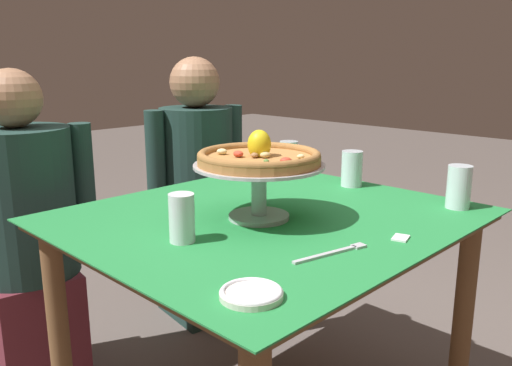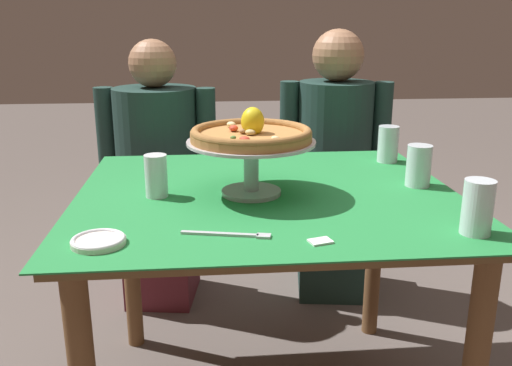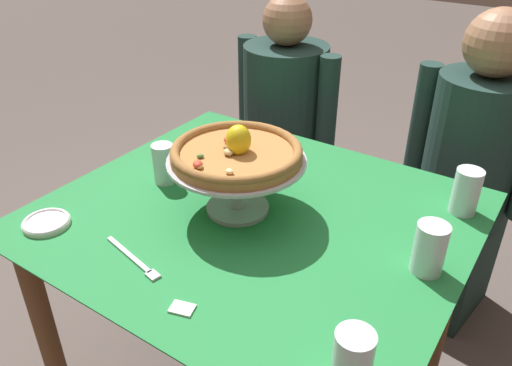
{
  "view_description": "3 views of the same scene",
  "coord_description": "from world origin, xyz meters",
  "px_view_note": "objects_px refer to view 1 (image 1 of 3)",
  "views": [
    {
      "loc": [
        -1.05,
        -0.98,
        1.16
      ],
      "look_at": [
        -0.02,
        0.02,
        0.82
      ],
      "focal_mm": 36.67,
      "sensor_mm": 36.0,
      "label": 1
    },
    {
      "loc": [
        -0.17,
        -1.49,
        1.2
      ],
      "look_at": [
        -0.03,
        -0.0,
        0.76
      ],
      "focal_mm": 38.42,
      "sensor_mm": 36.0,
      "label": 2
    },
    {
      "loc": [
        0.63,
        -0.94,
        1.49
      ],
      "look_at": [
        -0.04,
        0.06,
        0.77
      ],
      "focal_mm": 35.67,
      "sensor_mm": 36.0,
      "label": 3
    }
  ],
  "objects_px": {
    "dinner_fork": "(334,252)",
    "pizza_stand": "(259,180)",
    "water_glass_side_right": "(352,171)",
    "sugar_packet": "(401,238)",
    "diner_right": "(198,197)",
    "water_glass_side_left": "(182,221)",
    "pizza": "(259,157)",
    "diner_left": "(27,241)",
    "side_plate": "(251,293)",
    "water_glass_front_right": "(459,190)",
    "water_glass_back_right": "(289,160)"
  },
  "relations": [
    {
      "from": "diner_left",
      "to": "diner_right",
      "type": "bearing_deg",
      "value": -0.18
    },
    {
      "from": "pizza_stand",
      "to": "diner_right",
      "type": "xyz_separation_m",
      "value": [
        0.43,
        0.79,
        -0.28
      ]
    },
    {
      "from": "dinner_fork",
      "to": "diner_right",
      "type": "height_order",
      "value": "diner_right"
    },
    {
      "from": "pizza_stand",
      "to": "water_glass_side_left",
      "type": "xyz_separation_m",
      "value": [
        -0.27,
        0.0,
        -0.06
      ]
    },
    {
      "from": "water_glass_front_right",
      "to": "side_plate",
      "type": "xyz_separation_m",
      "value": [
        -0.86,
        0.01,
        -0.05
      ]
    },
    {
      "from": "pizza_stand",
      "to": "water_glass_back_right",
      "type": "relative_size",
      "value": 2.86
    },
    {
      "from": "pizza_stand",
      "to": "sugar_packet",
      "type": "xyz_separation_m",
      "value": [
        0.12,
        -0.37,
        -0.11
      ]
    },
    {
      "from": "pizza",
      "to": "dinner_fork",
      "type": "xyz_separation_m",
      "value": [
        -0.07,
        -0.31,
        -0.17
      ]
    },
    {
      "from": "diner_left",
      "to": "diner_right",
      "type": "height_order",
      "value": "diner_right"
    },
    {
      "from": "water_glass_front_right",
      "to": "diner_left",
      "type": "height_order",
      "value": "diner_left"
    },
    {
      "from": "pizza_stand",
      "to": "pizza",
      "type": "height_order",
      "value": "pizza"
    },
    {
      "from": "pizza_stand",
      "to": "dinner_fork",
      "type": "distance_m",
      "value": 0.34
    },
    {
      "from": "side_plate",
      "to": "dinner_fork",
      "type": "xyz_separation_m",
      "value": [
        0.29,
        0.02,
        -0.01
      ]
    },
    {
      "from": "water_glass_side_left",
      "to": "diner_left",
      "type": "bearing_deg",
      "value": 94.82
    },
    {
      "from": "water_glass_back_right",
      "to": "diner_left",
      "type": "distance_m",
      "value": 0.99
    },
    {
      "from": "diner_right",
      "to": "sugar_packet",
      "type": "bearing_deg",
      "value": -104.64
    },
    {
      "from": "water_glass_side_right",
      "to": "diner_left",
      "type": "xyz_separation_m",
      "value": [
        -0.83,
        0.76,
        -0.23
      ]
    },
    {
      "from": "pizza_stand",
      "to": "water_glass_side_right",
      "type": "relative_size",
      "value": 2.9
    },
    {
      "from": "dinner_fork",
      "to": "sugar_packet",
      "type": "height_order",
      "value": "dinner_fork"
    },
    {
      "from": "diner_right",
      "to": "side_plate",
      "type": "bearing_deg",
      "value": -125.1
    },
    {
      "from": "pizza",
      "to": "water_glass_side_right",
      "type": "bearing_deg",
      "value": 4.06
    },
    {
      "from": "water_glass_side_right",
      "to": "dinner_fork",
      "type": "xyz_separation_m",
      "value": [
        -0.57,
        -0.35,
        -0.05
      ]
    },
    {
      "from": "pizza",
      "to": "water_glass_front_right",
      "type": "height_order",
      "value": "pizza"
    },
    {
      "from": "pizza_stand",
      "to": "diner_right",
      "type": "height_order",
      "value": "diner_right"
    },
    {
      "from": "water_glass_side_left",
      "to": "side_plate",
      "type": "relative_size",
      "value": 1.0
    },
    {
      "from": "dinner_fork",
      "to": "water_glass_side_right",
      "type": "bearing_deg",
      "value": 31.11
    },
    {
      "from": "pizza",
      "to": "pizza_stand",
      "type": "bearing_deg",
      "value": 56.07
    },
    {
      "from": "pizza",
      "to": "water_glass_back_right",
      "type": "xyz_separation_m",
      "value": [
        0.5,
        0.33,
        -0.12
      ]
    },
    {
      "from": "water_glass_side_right",
      "to": "water_glass_front_right",
      "type": "distance_m",
      "value": 0.38
    },
    {
      "from": "water_glass_side_left",
      "to": "sugar_packet",
      "type": "xyz_separation_m",
      "value": [
        0.39,
        -0.37,
        -0.05
      ]
    },
    {
      "from": "pizza_stand",
      "to": "water_glass_side_left",
      "type": "relative_size",
      "value": 3.0
    },
    {
      "from": "water_glass_side_right",
      "to": "sugar_packet",
      "type": "relative_size",
      "value": 2.47
    },
    {
      "from": "water_glass_back_right",
      "to": "pizza_stand",
      "type": "bearing_deg",
      "value": -146.92
    },
    {
      "from": "dinner_fork",
      "to": "diner_right",
      "type": "relative_size",
      "value": 0.18
    },
    {
      "from": "side_plate",
      "to": "pizza",
      "type": "bearing_deg",
      "value": 42.43
    },
    {
      "from": "water_glass_side_right",
      "to": "sugar_packet",
      "type": "height_order",
      "value": "water_glass_side_right"
    },
    {
      "from": "dinner_fork",
      "to": "pizza_stand",
      "type": "bearing_deg",
      "value": 76.79
    },
    {
      "from": "side_plate",
      "to": "water_glass_front_right",
      "type": "bearing_deg",
      "value": -0.94
    },
    {
      "from": "water_glass_back_right",
      "to": "diner_right",
      "type": "height_order",
      "value": "diner_right"
    },
    {
      "from": "dinner_fork",
      "to": "water_glass_front_right",
      "type": "bearing_deg",
      "value": -3.86
    },
    {
      "from": "pizza_stand",
      "to": "side_plate",
      "type": "height_order",
      "value": "pizza_stand"
    },
    {
      "from": "pizza",
      "to": "diner_left",
      "type": "bearing_deg",
      "value": 112.63
    },
    {
      "from": "water_glass_side_left",
      "to": "water_glass_side_right",
      "type": "bearing_deg",
      "value": 2.5
    },
    {
      "from": "water_glass_side_left",
      "to": "diner_left",
      "type": "xyz_separation_m",
      "value": [
        -0.07,
        0.79,
        -0.23
      ]
    },
    {
      "from": "side_plate",
      "to": "dinner_fork",
      "type": "relative_size",
      "value": 0.58
    },
    {
      "from": "pizza_stand",
      "to": "water_glass_side_right",
      "type": "xyz_separation_m",
      "value": [
        0.5,
        0.04,
        -0.06
      ]
    },
    {
      "from": "pizza",
      "to": "water_glass_front_right",
      "type": "relative_size",
      "value": 2.61
    },
    {
      "from": "pizza_stand",
      "to": "diner_right",
      "type": "distance_m",
      "value": 0.94
    },
    {
      "from": "pizza_stand",
      "to": "side_plate",
      "type": "relative_size",
      "value": 2.99
    },
    {
      "from": "water_glass_side_left",
      "to": "diner_right",
      "type": "relative_size",
      "value": 0.1
    }
  ]
}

